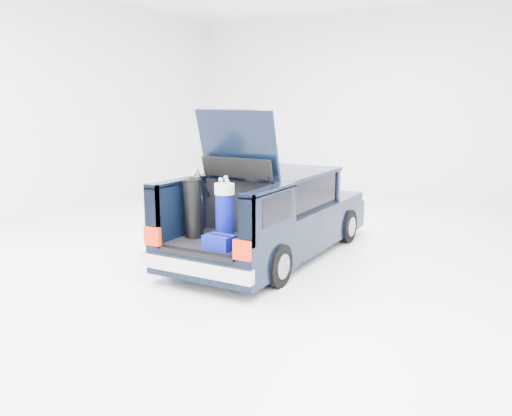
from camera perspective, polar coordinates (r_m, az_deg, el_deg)
The scene contains 6 objects.
ground at distance 9.27m, azimuth 1.53°, elevation -4.99°, with size 14.00×14.00×0.00m, color white.
car at distance 9.20m, azimuth 1.86°, elevation -0.80°, with size 1.87×4.65×2.47m.
red_suitcase at distance 7.77m, azimuth 0.03°, elevation -1.47°, with size 0.40×0.31×0.60m.
black_golf_bag at distance 8.01m, azimuth -6.62°, elevation 0.01°, with size 0.36×0.38×0.98m.
blue_golf_bag at distance 7.74m, azimuth -3.32°, elevation -0.41°, with size 0.37×0.37×0.95m.
blue_duffel at distance 7.41m, azimuth -3.89°, elevation -3.60°, with size 0.42×0.29×0.22m.
Camera 1 is at (4.17, -7.87, 2.59)m, focal length 38.00 mm.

